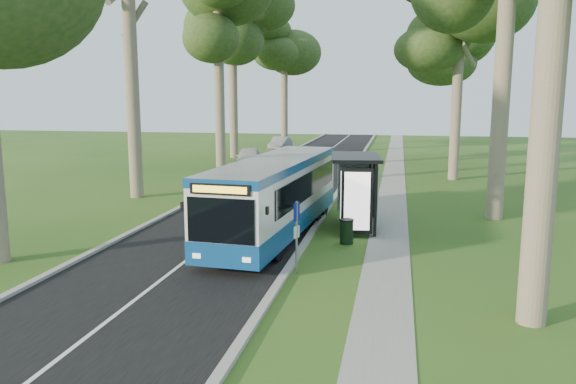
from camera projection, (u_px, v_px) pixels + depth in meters
name	position (u px, v px, depth m)	size (l,w,h in m)	color
ground	(305.00, 245.00, 20.51)	(120.00, 120.00, 0.00)	#2A5019
road	(272.00, 195.00, 30.84)	(7.00, 100.00, 0.02)	black
kerb_east	(335.00, 196.00, 30.17)	(0.25, 100.00, 0.12)	#9E9B93
kerb_west	(211.00, 192.00, 31.50)	(0.25, 100.00, 0.12)	#9E9B93
centre_line	(272.00, 195.00, 30.84)	(0.12, 100.00, 0.01)	white
footpath	(392.00, 199.00, 29.60)	(1.50, 100.00, 0.02)	gray
bus	(276.00, 196.00, 21.72)	(3.22, 11.41, 2.98)	silver
bus_stop_sign	(297.00, 228.00, 16.97)	(0.15, 0.31, 2.24)	gray
bus_shelter	(358.00, 179.00, 22.26)	(2.31, 3.70, 3.00)	black
litter_bin	(346.00, 231.00, 20.58)	(0.53, 0.53, 0.92)	black
car_white	(249.00, 158.00, 42.14)	(1.87, 4.65, 1.58)	silver
car_silver	(280.00, 144.00, 55.45)	(1.48, 4.23, 1.39)	#97989E
tree_west_c	(218.00, 7.00, 37.72)	(5.20, 5.20, 15.28)	#7A6B56
tree_west_d	(232.00, 6.00, 47.51)	(5.20, 5.20, 17.40)	#7A6B56
tree_west_e	(284.00, 29.00, 56.84)	(5.20, 5.20, 16.32)	#7A6B56
tree_east_c	(461.00, 17.00, 34.89)	(5.20, 5.20, 13.80)	#7A6B56
tree_east_d	(460.00, 41.00, 46.33)	(5.20, 5.20, 13.26)	#7A6B56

